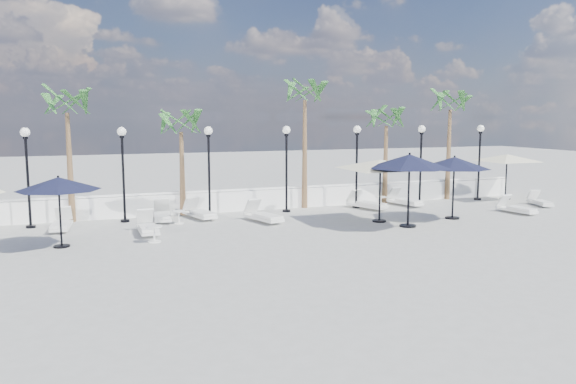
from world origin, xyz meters
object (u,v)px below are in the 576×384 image
object	(u,v)px
lounger_0	(162,215)
lounger_1	(61,224)
lounger_2	(148,227)
lounger_7	(405,200)
parasol_navy_mid	(454,163)
lounger_5	(366,203)
parasol_cream_sq_b	(507,155)
lounger_8	(540,201)
parasol_navy_left	(58,184)
parasol_cream_sq_a	(381,160)
lounger_6	(517,208)
lounger_3	(200,213)
lounger_4	(263,215)
parasol_navy_right	(409,162)

from	to	relation	value
lounger_0	lounger_1	xyz separation A→B (m)	(-3.84, -0.58, -0.01)
lounger_2	lounger_7	distance (m)	12.61
parasol_navy_mid	lounger_5	bearing A→B (deg)	121.57
lounger_7	lounger_5	bearing A→B (deg)	173.69
parasol_navy_mid	parasol_cream_sq_b	world-z (taller)	parasol_navy_mid
lounger_8	parasol_navy_left	distance (m)	21.43
parasol_navy_left	parasol_cream_sq_a	distance (m)	12.02
lounger_5	lounger_6	xyz separation A→B (m)	(5.66, -3.40, -0.03)
lounger_1	parasol_navy_mid	bearing A→B (deg)	-5.79
lounger_1	lounger_3	bearing A→B (deg)	12.10
lounger_4	lounger_5	size ratio (longest dim) A/B	1.01
lounger_7	lounger_8	world-z (taller)	lounger_7
lounger_0	parasol_navy_mid	size ratio (longest dim) A/B	0.70
lounger_6	parasol_navy_mid	bearing A→B (deg)	172.19
lounger_0	lounger_4	size ratio (longest dim) A/B	0.96
lounger_8	parasol_navy_mid	xyz separation A→B (m)	(-6.08, -1.40, 2.12)
lounger_0	lounger_1	bearing A→B (deg)	-165.11
lounger_4	lounger_7	distance (m)	7.87
lounger_3	parasol_navy_left	bearing A→B (deg)	-161.67
lounger_7	parasol_navy_mid	world-z (taller)	parasol_navy_mid
lounger_5	parasol_navy_left	size ratio (longest dim) A/B	0.80
parasol_navy_right	parasol_cream_sq_b	xyz separation A→B (m)	(8.78, 4.58, -0.22)
lounger_7	parasol_navy_left	xyz separation A→B (m)	(-15.28, -3.60, 1.84)
lounger_6	parasol_cream_sq_a	distance (m)	7.12
parasol_cream_sq_a	lounger_3	bearing A→B (deg)	153.74
lounger_8	parasol_navy_left	world-z (taller)	parasol_navy_left
parasol_navy_mid	parasol_navy_right	world-z (taller)	parasol_navy_right
lounger_3	parasol_cream_sq_a	distance (m)	7.81
lounger_3	lounger_8	size ratio (longest dim) A/B	1.19
lounger_4	lounger_5	distance (m)	5.66
parasol_navy_left	parasol_navy_right	distance (m)	12.57
parasol_navy_right	lounger_4	bearing A→B (deg)	149.09
lounger_4	parasol_navy_left	world-z (taller)	parasol_navy_left
lounger_1	lounger_5	bearing A→B (deg)	7.42
lounger_1	parasol_cream_sq_a	distance (m)	12.59
lounger_5	parasol_navy_left	distance (m)	13.62
lounger_2	parasol_cream_sq_a	world-z (taller)	parasol_cream_sq_a
lounger_5	parasol_cream_sq_b	distance (m)	8.49
lounger_8	parasol_navy_right	world-z (taller)	parasol_navy_right
lounger_8	parasol_cream_sq_a	xyz separation A→B (m)	(-9.30, -0.94, 2.31)
lounger_1	lounger_8	world-z (taller)	lounger_1
lounger_3	lounger_6	size ratio (longest dim) A/B	1.11
parasol_navy_left	parasol_navy_right	world-z (taller)	parasol_navy_right
lounger_1	lounger_6	bearing A→B (deg)	-3.31
lounger_1	lounger_4	bearing A→B (deg)	-1.95
parasol_cream_sq_a	lounger_4	bearing A→B (deg)	159.39
lounger_0	lounger_7	bearing A→B (deg)	6.25
lounger_8	parasol_navy_right	size ratio (longest dim) A/B	0.55
lounger_4	lounger_6	xyz separation A→B (m)	(11.15, -2.00, -0.03)
lounger_3	lounger_5	world-z (taller)	lounger_5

